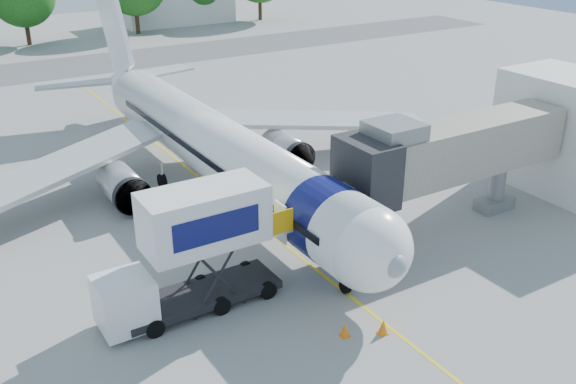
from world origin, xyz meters
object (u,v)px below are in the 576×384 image
aircraft (211,144)px  ground_tug (443,349)px  jet_bridge (444,153)px  catering_hiloader (191,252)px

aircraft → ground_tug: bearing=-89.6°
ground_tug → jet_bridge: bearing=46.4°
aircraft → ground_tug: size_ratio=10.72×
catering_hiloader → ground_tug: size_ratio=2.42×
ground_tug → catering_hiloader: bearing=126.4°
aircraft → jet_bridge: bearing=-54.3°
jet_bridge → ground_tug: (-7.85, -8.47, -3.61)m
catering_hiloader → ground_tug: 10.81m
aircraft → catering_hiloader: (-6.27, -11.12, -0.19)m
jet_bridge → catering_hiloader: (-14.27, -0.00, -1.59)m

